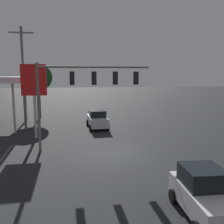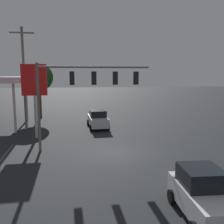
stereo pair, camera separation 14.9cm
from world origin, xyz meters
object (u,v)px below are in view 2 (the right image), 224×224
at_px(street_tree, 39,77).
at_px(price_sign, 34,84).
at_px(sedan_waiting, 98,119).
at_px(hatchback_crossing, 203,194).
at_px(traffic_signal_assembly, 85,84).
at_px(utility_pole, 24,77).

bearing_deg(street_tree, price_sign, 94.30).
xyz_separation_m(sedan_waiting, hatchback_crossing, (-2.22, 17.79, -0.00)).
bearing_deg(price_sign, hatchback_crossing, 119.71).
bearing_deg(traffic_signal_assembly, price_sign, -44.59).
bearing_deg(sedan_waiting, street_tree, -139.54).
height_order(traffic_signal_assembly, street_tree, street_tree).
xyz_separation_m(traffic_signal_assembly, sedan_waiting, (-1.77, -7.54, -4.04)).
height_order(sedan_waiting, street_tree, street_tree).
distance_m(traffic_signal_assembly, sedan_waiting, 8.74).
xyz_separation_m(price_sign, hatchback_crossing, (-8.23, 14.43, -3.92)).
bearing_deg(price_sign, utility_pole, -68.98).
relative_size(sedan_waiting, hatchback_crossing, 1.13).
height_order(utility_pole, hatchback_crossing, utility_pole).
distance_m(traffic_signal_assembly, price_sign, 5.95).
distance_m(utility_pole, price_sign, 4.28).
relative_size(traffic_signal_assembly, utility_pole, 0.81).
bearing_deg(sedan_waiting, utility_pole, -95.75).
height_order(traffic_signal_assembly, price_sign, price_sign).
distance_m(traffic_signal_assembly, hatchback_crossing, 11.72).
bearing_deg(utility_pole, price_sign, 111.02).
distance_m(sedan_waiting, hatchback_crossing, 17.93).
height_order(utility_pole, sedan_waiting, utility_pole).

